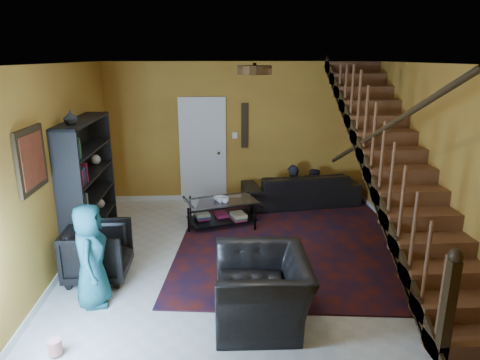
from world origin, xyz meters
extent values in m
plane|color=beige|center=(0.00, 0.00, 0.00)|extent=(5.50, 5.50, 0.00)
plane|color=#B88928|center=(0.00, 2.75, 1.40)|extent=(5.20, 0.00, 5.20)
plane|color=#B88928|center=(0.00, -2.75, 1.40)|extent=(5.20, 0.00, 5.20)
plane|color=#B88928|center=(-2.60, 0.00, 1.40)|extent=(0.00, 5.50, 5.50)
plane|color=#B88928|center=(2.60, 0.00, 1.40)|extent=(0.00, 5.50, 5.50)
plane|color=white|center=(0.00, 0.00, 2.80)|extent=(5.50, 5.50, 0.00)
cube|color=silver|center=(0.00, 2.74, 0.05)|extent=(5.20, 0.02, 0.10)
cube|color=silver|center=(-2.59, 0.00, 0.05)|extent=(0.02, 5.50, 0.10)
cube|color=#B88928|center=(2.12, 0.00, 1.32)|extent=(0.95, 4.92, 2.83)
cube|color=black|center=(1.67, 0.00, 1.40)|extent=(0.04, 5.02, 3.02)
cylinder|color=black|center=(1.70, 0.00, 1.85)|extent=(0.07, 4.20, 2.44)
cube|color=black|center=(1.70, -2.40, 0.55)|extent=(0.10, 0.10, 1.10)
cube|color=black|center=(-2.41, 0.60, 1.00)|extent=(0.35, 1.80, 2.00)
cube|color=black|center=(-2.41, 0.60, 0.40)|extent=(0.35, 1.72, 0.03)
cube|color=black|center=(-2.41, 0.60, 1.16)|extent=(0.35, 1.72, 0.03)
cube|color=silver|center=(-0.70, 2.73, 1.02)|extent=(0.82, 0.05, 2.05)
cube|color=maroon|center=(-2.57, -0.90, 1.75)|extent=(0.04, 0.74, 0.74)
cube|color=black|center=(0.15, 2.73, 1.55)|extent=(0.14, 0.03, 0.90)
cylinder|color=#3F2814|center=(0.00, -0.80, 2.74)|extent=(0.40, 0.40, 0.10)
cube|color=#42110B|center=(0.85, 0.57, 0.01)|extent=(4.17, 4.64, 0.02)
imported|color=black|center=(1.24, 2.30, 0.33)|extent=(2.36, 1.18, 0.66)
imported|color=black|center=(-2.05, -0.47, 0.37)|extent=(0.82, 0.79, 0.74)
imported|color=black|center=(0.03, -1.57, 0.38)|extent=(1.06, 1.20, 0.77)
imported|color=black|center=(1.09, 2.35, 0.19)|extent=(0.49, 0.35, 1.27)
imported|color=black|center=(1.50, 2.35, 0.14)|extent=(0.62, 0.51, 1.18)
imported|color=#1B6167|center=(-1.95, -1.12, 0.64)|extent=(0.46, 0.66, 1.27)
cube|color=black|center=(-0.93, 0.99, 0.22)|extent=(0.04, 0.04, 0.45)
cube|color=black|center=(0.20, 0.99, 0.22)|extent=(0.04, 0.04, 0.45)
cube|color=black|center=(-0.93, 1.62, 0.22)|extent=(0.04, 0.04, 0.45)
cube|color=black|center=(0.20, 1.62, 0.22)|extent=(0.04, 0.04, 0.45)
cube|color=black|center=(-0.36, 1.30, 0.12)|extent=(1.27, 0.95, 0.02)
cube|color=silver|center=(-0.36, 1.30, 0.45)|extent=(1.35, 1.03, 0.02)
imported|color=#999999|center=(-0.30, 1.18, 0.50)|extent=(0.15, 0.15, 0.10)
imported|color=#999999|center=(-0.38, 1.22, 0.50)|extent=(0.10, 0.10, 0.09)
imported|color=#999999|center=(-0.39, 1.32, 0.48)|extent=(0.27, 0.27, 0.06)
imported|color=#999999|center=(-2.41, 0.10, 2.10)|extent=(0.18, 0.18, 0.19)
cylinder|color=red|center=(-2.10, -2.06, 0.10)|extent=(0.14, 0.14, 0.15)
camera|label=1|loc=(-0.48, -5.80, 2.89)|focal=32.00mm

